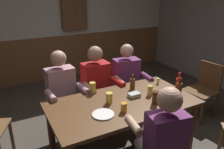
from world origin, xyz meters
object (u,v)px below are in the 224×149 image
Objects in this scene: bottle_1 at (133,84)px; bottle_2 at (179,91)px; chair_empty_near_left at (204,88)px; bottle_0 at (178,85)px; pint_glass_4 at (155,98)px; pint_glass_1 at (93,88)px; dining_table at (122,109)px; person_0 at (63,93)px; person_3 at (161,138)px; table_candle at (158,81)px; wall_dart_cabinet at (74,13)px; person_1 at (98,85)px; condiment_caddy at (134,95)px; person_2 at (128,80)px; pint_glass_0 at (150,90)px; pint_glass_2 at (124,107)px; plate_0 at (103,114)px; pint_glass_3 at (109,98)px.

bottle_2 is (0.30, -0.52, 0.04)m from bottle_1.
chair_empty_near_left is 1.02m from bottle_0.
pint_glass_1 is at bearing 131.21° from pint_glass_4.
bottle_2 reaches higher than dining_table.
chair_empty_near_left is (2.14, -0.48, -0.20)m from person_0.
person_3 is at bearing -144.75° from bottle_2.
table_candle is 0.60m from pint_glass_4.
wall_dart_cabinet reaches higher than pint_glass_1.
bottle_1 is at bearing 82.61° from person_3.
person_3 is (0.01, -1.37, -0.01)m from person_1.
bottle_0 is 0.39× the size of wall_dart_cabinet.
person_3 is 8.66× the size of condiment_caddy.
condiment_caddy is at bearing -117.93° from bottle_1.
person_1 is 1.02× the size of person_2.
person_0 is 1.49m from bottle_0.
person_2 is at bearing 177.64° from person_0.
dining_table is 3.00m from wall_dart_cabinet.
condiment_caddy is at bearing -95.35° from wall_dart_cabinet.
dining_table is at bearing -179.96° from pint_glass_0.
bottle_1 is at bearing 80.87° from chair_empty_near_left.
person_3 reaches higher than condiment_caddy.
pint_glass_2 is at bearing 174.21° from bottle_2.
dining_table is 8.50× the size of bottle_1.
wall_dart_cabinet reaches higher than plate_0.
plate_0 is at bearing -104.56° from wall_dart_cabinet.
chair_empty_near_left is 6.22× the size of pint_glass_1.
pint_glass_0 is at bearing -143.51° from table_candle.
table_candle is 0.40m from pint_glass_0.
wall_dart_cabinet reaches higher than person_0.
pint_glass_1 is at bearing 77.56° from plate_0.
pint_glass_4 is at bearing 129.81° from person_0.
bottle_1 reaches higher than pint_glass_2.
pint_glass_3 is (-0.15, 0.05, 0.16)m from dining_table.
condiment_caddy is at bearing 89.10° from chair_empty_near_left.
pint_glass_4 is (0.01, -0.46, -0.00)m from bottle_1.
wall_dart_cabinet is (-0.28, 2.98, 0.62)m from bottle_0.
plate_0 is 1.88× the size of pint_glass_0.
person_2 is 1.19m from plate_0.
person_2 reaches higher than pint_glass_4.
wall_dart_cabinet reaches higher than pint_glass_0.
person_2 is (0.51, 0.69, 0.03)m from dining_table.
plate_0 is at bearing 93.34° from chair_empty_near_left.
bottle_2 is 2.28× the size of pint_glass_3.
dining_table is 1.39× the size of person_1.
bottle_1 is at bearing 71.38° from person_2.
table_candle is 0.52m from bottle_2.
person_0 is at bearing 70.52° from chair_empty_near_left.
person_0 reaches higher than chair_empty_near_left.
person_0 is at bearing 7.60° from person_2.
plate_0 is at bearing -147.08° from bottle_1.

